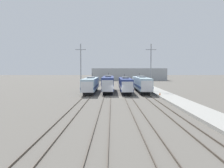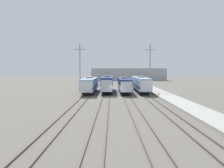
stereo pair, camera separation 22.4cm
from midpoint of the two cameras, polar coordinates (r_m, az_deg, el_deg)
The scene contains 14 objects.
ground_plane at distance 46.77m, azimuth 1.33°, elevation -3.41°, with size 400.00×400.00×0.00m, color #666059.
rail_pair_far_left at distance 47.07m, azimuth -6.63°, elevation -3.30°, with size 1.51×120.00×0.15m.
rail_pair_center_left at distance 46.76m, azimuth -1.34°, elevation -3.32°, with size 1.51×120.00×0.15m.
rail_pair_center_right at distance 46.86m, azimuth 3.98°, elevation -3.31°, with size 1.51×120.00×0.15m.
rail_pair_far_right at distance 47.36m, azimuth 9.23°, elevation -3.28°, with size 1.51×120.00×0.15m.
locomotive_far_left at distance 54.87m, azimuth -5.67°, elevation -0.16°, with size 2.97×17.65×5.08m.
locomotive_center_left at distance 56.35m, azimuth -1.10°, elevation 0.10°, with size 2.79×18.04×4.99m.
locomotive_center_right at distance 54.94m, azimuth 3.40°, elevation -0.17°, with size 2.76×16.81×4.74m.
locomotive_far_right at distance 57.31m, azimuth 7.61°, elevation 0.04°, with size 2.88×19.13×4.88m.
catenary_tower_left at distance 57.50m, azimuth -8.23°, elevation 4.48°, with size 2.74×0.27×12.54m.
catenary_tower_right at distance 57.78m, azimuth 10.03°, elevation 4.46°, with size 2.74×0.27×12.54m.
platform at distance 48.18m, azimuth 14.12°, elevation -3.06°, with size 4.00×120.00×0.41m.
traffic_cone at distance 47.96m, azimuth 12.31°, elevation -2.41°, with size 0.31×0.31×0.68m.
depot_building at distance 122.29m, azimuth 4.36°, elevation 2.54°, with size 40.52×10.49×6.65m.
Camera 2 is at (-0.94, -46.40, 5.79)m, focal length 35.00 mm.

